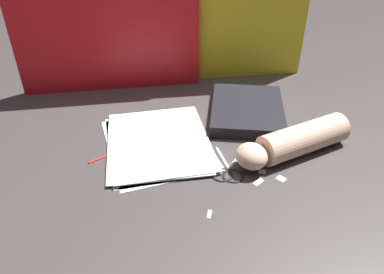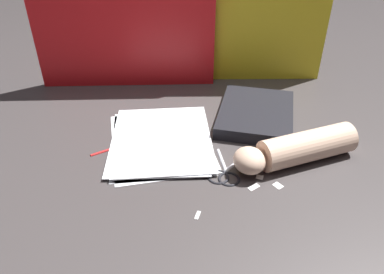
{
  "view_description": "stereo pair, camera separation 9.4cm",
  "coord_description": "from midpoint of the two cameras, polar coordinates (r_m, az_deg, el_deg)",
  "views": [
    {
      "loc": [
        -0.21,
        -0.73,
        0.59
      ],
      "look_at": [
        -0.02,
        0.03,
        0.06
      ],
      "focal_mm": 35.0,
      "sensor_mm": 36.0,
      "label": 1
    },
    {
      "loc": [
        -0.12,
        -0.75,
        0.59
      ],
      "look_at": [
        -0.02,
        0.03,
        0.06
      ],
      "focal_mm": 35.0,
      "sensor_mm": 36.0,
      "label": 2
    }
  ],
  "objects": [
    {
      "name": "paper_scrap_near",
      "position": [
        0.92,
        10.6,
        -6.35
      ],
      "size": [
        0.03,
        0.03,
        0.0
      ],
      "color": "white",
      "rests_on": "ground_plane"
    },
    {
      "name": "book_closed",
      "position": [
        1.14,
        6.08,
        4.0
      ],
      "size": [
        0.29,
        0.33,
        0.04
      ],
      "color": "black",
      "rests_on": "ground_plane"
    },
    {
      "name": "scissors",
      "position": [
        0.92,
        2.63,
        -5.11
      ],
      "size": [
        0.13,
        0.15,
        0.01
      ],
      "color": "silver",
      "rests_on": "ground_plane"
    },
    {
      "name": "backdrop_panel_center",
      "position": [
        1.31,
        3.36,
        19.66
      ],
      "size": [
        0.56,
        0.08,
        0.52
      ],
      "color": "yellow",
      "rests_on": "ground_plane"
    },
    {
      "name": "paper_scrap_mid",
      "position": [
        0.9,
        7.16,
        -6.92
      ],
      "size": [
        0.03,
        0.03,
        0.0
      ],
      "color": "white",
      "rests_on": "ground_plane"
    },
    {
      "name": "ground_plane",
      "position": [
        0.96,
        -1.22,
        -3.75
      ],
      "size": [
        6.0,
        6.0,
        0.0
      ],
      "primitive_type": "plane",
      "color": "#3D3838"
    },
    {
      "name": "hand_forearm",
      "position": [
        0.98,
        12.66,
        -0.8
      ],
      "size": [
        0.34,
        0.16,
        0.08
      ],
      "color": "beige",
      "rests_on": "ground_plane"
    },
    {
      "name": "pen",
      "position": [
        1.02,
        -14.07,
        -2.15
      ],
      "size": [
        0.15,
        0.07,
        0.01
      ],
      "color": "red",
      "rests_on": "ground_plane"
    },
    {
      "name": "backdrop_panel_left",
      "position": [
        1.27,
        -15.04,
        15.8
      ],
      "size": [
        0.59,
        0.07,
        0.42
      ],
      "color": "red",
      "rests_on": "ground_plane"
    },
    {
      "name": "paper_stack",
      "position": [
        1.02,
        -7.84,
        -0.9
      ],
      "size": [
        0.29,
        0.35,
        0.01
      ],
      "color": "white",
      "rests_on": "ground_plane"
    },
    {
      "name": "paper_scrap_side",
      "position": [
        0.93,
        7.81,
        -5.36
      ],
      "size": [
        0.02,
        0.02,
        0.0
      ],
      "color": "white",
      "rests_on": "ground_plane"
    },
    {
      "name": "paper_scrap_far",
      "position": [
        0.82,
        -0.69,
        -11.79
      ],
      "size": [
        0.02,
        0.03,
        0.0
      ],
      "color": "white",
      "rests_on": "ground_plane"
    }
  ]
}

